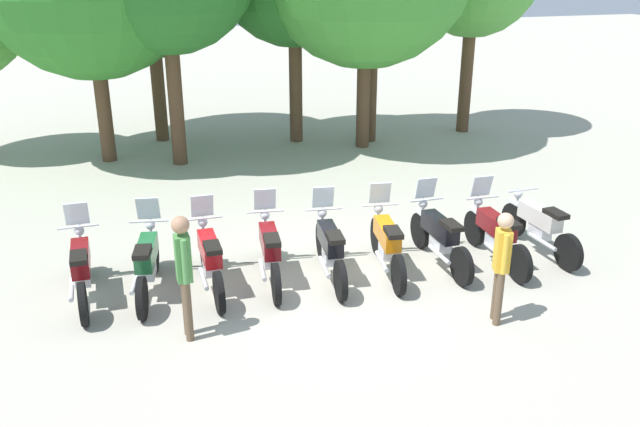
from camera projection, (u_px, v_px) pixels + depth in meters
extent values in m
plane|color=#ADA899|center=(329.00, 274.00, 11.10)|extent=(80.00, 80.00, 0.00)
cylinder|color=black|center=(84.00, 260.00, 10.89)|extent=(0.11, 0.64, 0.64)
cylinder|color=black|center=(83.00, 304.00, 9.52)|extent=(0.11, 0.64, 0.64)
cube|color=silver|center=(81.00, 240.00, 10.76)|extent=(0.13, 0.36, 0.04)
cube|color=maroon|center=(80.00, 258.00, 10.12)|extent=(0.28, 0.96, 0.30)
cube|color=silver|center=(83.00, 276.00, 10.17)|extent=(0.23, 0.40, 0.24)
cube|color=black|center=(78.00, 257.00, 9.69)|extent=(0.25, 0.44, 0.08)
cylinder|color=silver|center=(81.00, 244.00, 10.69)|extent=(0.05, 0.23, 0.64)
cylinder|color=silver|center=(78.00, 227.00, 10.49)|extent=(0.62, 0.05, 0.04)
sphere|color=silver|center=(79.00, 231.00, 10.65)|extent=(0.16, 0.16, 0.16)
cylinder|color=silver|center=(72.00, 289.00, 9.88)|extent=(0.08, 0.70, 0.07)
cube|color=silver|center=(77.00, 214.00, 10.47)|extent=(0.36, 0.14, 0.39)
cylinder|color=black|center=(154.00, 253.00, 11.11)|extent=(0.21, 0.65, 0.64)
cylinder|color=black|center=(142.00, 298.00, 9.68)|extent=(0.21, 0.65, 0.64)
cube|color=silver|center=(152.00, 235.00, 10.98)|extent=(0.18, 0.38, 0.04)
cube|color=#1E6033|center=(146.00, 252.00, 10.31)|extent=(0.42, 0.98, 0.30)
cube|color=silver|center=(148.00, 270.00, 10.36)|extent=(0.29, 0.43, 0.24)
cube|color=black|center=(142.00, 252.00, 9.87)|extent=(0.31, 0.47, 0.08)
cylinder|color=silver|center=(151.00, 238.00, 10.91)|extent=(0.09, 0.23, 0.64)
cylinder|color=silver|center=(149.00, 221.00, 10.70)|extent=(0.62, 0.14, 0.04)
sphere|color=silver|center=(150.00, 225.00, 10.87)|extent=(0.19, 0.19, 0.16)
cylinder|color=silver|center=(135.00, 283.00, 10.09)|extent=(0.19, 0.70, 0.07)
cube|color=silver|center=(148.00, 208.00, 10.69)|extent=(0.38, 0.19, 0.39)
cylinder|color=black|center=(204.00, 250.00, 11.22)|extent=(0.10, 0.64, 0.64)
cylinder|color=black|center=(219.00, 292.00, 9.84)|extent=(0.10, 0.64, 0.64)
cube|color=silver|center=(203.00, 232.00, 11.09)|extent=(0.12, 0.36, 0.04)
cube|color=red|center=(209.00, 249.00, 10.45)|extent=(0.26, 0.95, 0.30)
cube|color=silver|center=(211.00, 265.00, 10.50)|extent=(0.22, 0.40, 0.24)
cube|color=black|center=(213.00, 248.00, 10.02)|extent=(0.24, 0.44, 0.08)
cylinder|color=silver|center=(204.00, 235.00, 11.02)|extent=(0.05, 0.23, 0.64)
cylinder|color=silver|center=(203.00, 218.00, 10.82)|extent=(0.62, 0.04, 0.04)
sphere|color=silver|center=(203.00, 222.00, 10.98)|extent=(0.16, 0.16, 0.16)
cylinder|color=silver|center=(204.00, 279.00, 10.21)|extent=(0.07, 0.70, 0.07)
cube|color=silver|center=(202.00, 206.00, 10.80)|extent=(0.36, 0.13, 0.39)
cylinder|color=black|center=(266.00, 243.00, 11.51)|extent=(0.17, 0.65, 0.64)
cylinder|color=black|center=(276.00, 284.00, 10.09)|extent=(0.17, 0.65, 0.64)
cube|color=silver|center=(265.00, 225.00, 11.39)|extent=(0.16, 0.37, 0.04)
cube|color=maroon|center=(270.00, 241.00, 10.72)|extent=(0.37, 0.97, 0.30)
cube|color=silver|center=(270.00, 258.00, 10.77)|extent=(0.26, 0.42, 0.24)
cube|color=black|center=(272.00, 240.00, 10.28)|extent=(0.29, 0.46, 0.08)
cylinder|color=silver|center=(266.00, 228.00, 11.31)|extent=(0.08, 0.23, 0.64)
cylinder|color=silver|center=(266.00, 211.00, 11.11)|extent=(0.62, 0.11, 0.04)
sphere|color=silver|center=(265.00, 215.00, 11.27)|extent=(0.18, 0.18, 0.16)
cylinder|color=silver|center=(262.00, 270.00, 10.49)|extent=(0.15, 0.70, 0.07)
cube|color=silver|center=(265.00, 199.00, 11.09)|extent=(0.37, 0.17, 0.39)
cylinder|color=black|center=(322.00, 240.00, 11.61)|extent=(0.17, 0.65, 0.64)
cylinder|color=black|center=(341.00, 281.00, 10.19)|extent=(0.17, 0.65, 0.64)
cube|color=silver|center=(322.00, 222.00, 11.48)|extent=(0.16, 0.37, 0.04)
cube|color=black|center=(330.00, 238.00, 10.81)|extent=(0.36, 0.97, 0.30)
cube|color=silver|center=(331.00, 255.00, 10.87)|extent=(0.26, 0.42, 0.24)
cube|color=black|center=(335.00, 237.00, 10.38)|extent=(0.29, 0.46, 0.08)
cylinder|color=silver|center=(323.00, 226.00, 11.41)|extent=(0.07, 0.23, 0.64)
cylinder|color=silver|center=(324.00, 209.00, 11.20)|extent=(0.62, 0.10, 0.04)
sphere|color=silver|center=(322.00, 213.00, 11.37)|extent=(0.18, 0.18, 0.16)
cylinder|color=silver|center=(324.00, 267.00, 10.59)|extent=(0.15, 0.70, 0.07)
cube|color=silver|center=(323.00, 197.00, 11.19)|extent=(0.37, 0.17, 0.39)
cylinder|color=black|center=(377.00, 236.00, 11.80)|extent=(0.20, 0.65, 0.64)
cylinder|color=black|center=(399.00, 275.00, 10.37)|extent=(0.20, 0.65, 0.64)
cube|color=silver|center=(377.00, 218.00, 11.68)|extent=(0.17, 0.37, 0.04)
cube|color=orange|center=(387.00, 233.00, 11.00)|extent=(0.40, 0.98, 0.30)
cube|color=silver|center=(387.00, 250.00, 11.06)|extent=(0.28, 0.43, 0.24)
cube|color=black|center=(393.00, 232.00, 10.57)|extent=(0.30, 0.47, 0.08)
cylinder|color=silver|center=(379.00, 221.00, 11.60)|extent=(0.08, 0.23, 0.64)
cylinder|color=silver|center=(380.00, 205.00, 11.40)|extent=(0.62, 0.13, 0.04)
sphere|color=silver|center=(378.00, 209.00, 11.56)|extent=(0.18, 0.18, 0.16)
cylinder|color=silver|center=(382.00, 261.00, 10.78)|extent=(0.18, 0.70, 0.07)
cube|color=silver|center=(380.00, 193.00, 11.38)|extent=(0.38, 0.19, 0.39)
cylinder|color=black|center=(420.00, 230.00, 12.03)|extent=(0.10, 0.64, 0.64)
cylinder|color=black|center=(462.00, 266.00, 10.65)|extent=(0.10, 0.64, 0.64)
cube|color=silver|center=(421.00, 213.00, 11.91)|extent=(0.12, 0.36, 0.04)
cube|color=black|center=(440.00, 227.00, 11.26)|extent=(0.26, 0.95, 0.30)
cube|color=silver|center=(440.00, 243.00, 11.31)|extent=(0.22, 0.40, 0.24)
cube|color=black|center=(452.00, 225.00, 10.83)|extent=(0.24, 0.44, 0.08)
cylinder|color=silver|center=(423.00, 216.00, 11.84)|extent=(0.05, 0.23, 0.64)
cylinder|color=silver|center=(427.00, 200.00, 11.63)|extent=(0.62, 0.04, 0.04)
sphere|color=silver|center=(423.00, 204.00, 11.79)|extent=(0.16, 0.16, 0.16)
cylinder|color=silver|center=(439.00, 254.00, 11.02)|extent=(0.07, 0.70, 0.07)
cube|color=silver|center=(426.00, 188.00, 11.61)|extent=(0.36, 0.13, 0.39)
cylinder|color=black|center=(474.00, 228.00, 12.13)|extent=(0.12, 0.64, 0.64)
cylinder|color=black|center=(520.00, 264.00, 10.74)|extent=(0.12, 0.64, 0.64)
cube|color=silver|center=(476.00, 211.00, 12.00)|extent=(0.13, 0.36, 0.04)
cube|color=maroon|center=(496.00, 225.00, 11.35)|extent=(0.29, 0.96, 0.30)
cube|color=silver|center=(496.00, 241.00, 11.40)|extent=(0.23, 0.41, 0.24)
cube|color=black|center=(509.00, 223.00, 10.92)|extent=(0.25, 0.45, 0.08)
cylinder|color=silver|center=(478.00, 214.00, 11.93)|extent=(0.06, 0.23, 0.64)
cylinder|color=silver|center=(482.00, 198.00, 11.73)|extent=(0.62, 0.05, 0.04)
sphere|color=silver|center=(478.00, 202.00, 11.89)|extent=(0.16, 0.16, 0.16)
cylinder|color=silver|center=(496.00, 252.00, 11.12)|extent=(0.09, 0.70, 0.07)
cube|color=silver|center=(482.00, 186.00, 11.71)|extent=(0.36, 0.14, 0.39)
cylinder|color=black|center=(513.00, 220.00, 12.50)|extent=(0.13, 0.64, 0.64)
cylinder|color=black|center=(568.00, 252.00, 11.14)|extent=(0.13, 0.64, 0.64)
cube|color=silver|center=(515.00, 203.00, 12.38)|extent=(0.14, 0.37, 0.04)
cube|color=silver|center=(540.00, 216.00, 11.74)|extent=(0.31, 0.96, 0.30)
cube|color=silver|center=(540.00, 231.00, 11.79)|extent=(0.24, 0.41, 0.24)
cube|color=black|center=(556.00, 214.00, 11.32)|extent=(0.26, 0.45, 0.08)
cylinder|color=silver|center=(518.00, 206.00, 12.31)|extent=(0.06, 0.23, 0.64)
cylinder|color=silver|center=(523.00, 190.00, 12.11)|extent=(0.62, 0.07, 0.04)
sphere|color=silver|center=(518.00, 194.00, 12.27)|extent=(0.17, 0.17, 0.16)
cylinder|color=silver|center=(543.00, 242.00, 11.50)|extent=(0.10, 0.70, 0.07)
cylinder|color=brown|center=(496.00, 293.00, 9.62)|extent=(0.14, 0.14, 0.82)
cylinder|color=brown|center=(499.00, 299.00, 9.47)|extent=(0.14, 0.14, 0.82)
cube|color=gold|center=(502.00, 251.00, 9.28)|extent=(0.26, 0.27, 0.61)
cylinder|color=gold|center=(500.00, 245.00, 9.43)|extent=(0.10, 0.10, 0.58)
cylinder|color=gold|center=(505.00, 254.00, 9.13)|extent=(0.10, 0.10, 0.58)
sphere|color=#DBAD89|center=(506.00, 221.00, 9.12)|extent=(0.28, 0.28, 0.22)
cylinder|color=brown|center=(188.00, 312.00, 9.07)|extent=(0.11, 0.11, 0.88)
cylinder|color=brown|center=(186.00, 306.00, 9.22)|extent=(0.11, 0.11, 0.88)
cube|color=#4C8C47|center=(183.00, 258.00, 8.86)|extent=(0.21, 0.23, 0.66)
cylinder|color=#4C8C47|center=(185.00, 262.00, 8.72)|extent=(0.08, 0.08, 0.62)
cylinder|color=#4C8C47|center=(181.00, 252.00, 9.00)|extent=(0.08, 0.08, 0.62)
sphere|color=#A87A5B|center=(180.00, 225.00, 8.69)|extent=(0.25, 0.25, 0.24)
cylinder|color=brown|center=(103.00, 105.00, 16.65)|extent=(0.36, 0.36, 2.88)
cylinder|color=brown|center=(175.00, 98.00, 16.32)|extent=(0.36, 0.36, 3.33)
cylinder|color=brown|center=(158.00, 87.00, 18.51)|extent=(0.36, 0.36, 2.99)
cylinder|color=brown|center=(296.00, 84.00, 18.38)|extent=(0.36, 0.36, 3.22)
cylinder|color=brown|center=(371.00, 87.00, 18.44)|extent=(0.36, 0.36, 3.01)
cylinder|color=brown|center=(363.00, 93.00, 17.86)|extent=(0.36, 0.36, 2.97)
cylinder|color=brown|center=(466.00, 76.00, 19.39)|extent=(0.36, 0.36, 3.27)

